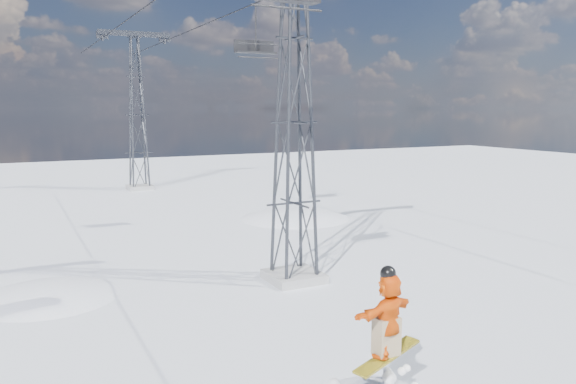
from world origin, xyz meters
name	(u,v)px	position (x,y,z in m)	size (l,w,h in m)	color
lift_tower_near	(294,123)	(0.80, 8.00, 5.47)	(5.20, 1.80, 11.43)	#999999
lift_tower_far	(137,115)	(0.80, 33.00, 5.47)	(5.20, 1.80, 11.43)	#999999
haul_cables	(190,10)	(0.80, 19.50, 10.85)	(4.46, 51.00, 0.06)	black
lift_chair_mid	(255,48)	(3.00, 16.30, 8.81)	(2.05, 0.59, 2.55)	black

